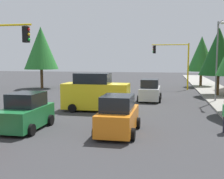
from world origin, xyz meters
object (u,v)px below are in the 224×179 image
Objects in this scene: car_silver at (150,91)px; street_lamp_curbside at (218,52)px; tree_roadside_mid at (219,52)px; traffic_signal_far_left at (173,57)px; car_orange at (118,116)px; delivery_van_yellow at (96,93)px; car_green at (26,113)px; tree_opposite_side at (41,48)px; car_black at (89,88)px; tree_roadside_far at (202,54)px.

street_lamp_curbside is at bearing 87.23° from car_silver.
street_lamp_curbside is 4.47m from tree_roadside_mid.
car_orange is (21.90, -3.11, -3.15)m from traffic_signal_far_left.
delivery_van_yellow is 1.26× the size of car_orange.
car_orange is 1.03× the size of car_green.
car_green is at bearing -21.03° from delivery_van_yellow.
car_orange is (19.90, 13.60, -4.31)m from tree_opposite_side.
tree_roadside_mid is 13.53m from car_black.
tree_opposite_side is at bearing -119.27° from car_silver.
tree_roadside_mid is 0.87× the size of tree_opposite_side.
traffic_signal_far_left is 12.44m from car_black.
car_silver and car_green have the same top height.
delivery_van_yellow is 6.51m from car_orange.
car_black is at bearing -98.82° from street_lamp_curbside.
car_black is at bearing -78.81° from tree_roadside_mid.
car_black is 13.49m from car_green.
street_lamp_curbside is 13.71m from car_orange.
car_silver is at bearing -57.78° from tree_roadside_mid.
car_black is at bearing -158.05° from car_orange.
tree_roadside_mid is 1.83× the size of car_black.
tree_roadside_far is at bearing 156.88° from car_silver.
car_silver is (10.11, -2.23, -3.15)m from traffic_signal_far_left.
tree_roadside_mid reaches higher than car_silver.
traffic_signal_far_left is 1.51× the size of car_black.
delivery_van_yellow is at bearing -58.97° from street_lamp_curbside.
traffic_signal_far_left is 17.25m from delivery_van_yellow.
tree_roadside_mid is 21.39m from tree_opposite_side.
tree_roadside_far reaches higher than delivery_van_yellow.
traffic_signal_far_left is 0.83× the size of tree_roadside_far.
car_green is (22.02, -8.14, -3.15)m from traffic_signal_far_left.
street_lamp_curbside is at bearing -1.19° from tree_roadside_far.
street_lamp_curbside is 1.01× the size of tree_roadside_mid.
tree_opposite_side reaches higher than delivery_van_yellow.
car_silver is (-5.89, 3.60, -0.38)m from delivery_van_yellow.
delivery_van_yellow is at bearing -31.44° from car_silver.
car_black is at bearing -178.51° from car_green.
traffic_signal_far_left is 10.97m from street_lamp_curbside.
street_lamp_curbside is 1.46× the size of delivery_van_yellow.
tree_roadside_mid is (10.00, 0.50, 0.03)m from tree_roadside_far.
car_orange is at bearing -24.97° from tree_roadside_mid.
traffic_signal_far_left reaches higher than car_black.
tree_roadside_far is at bearing 136.50° from traffic_signal_far_left.
tree_opposite_side is (-4.00, -21.00, 0.68)m from tree_roadside_mid.
delivery_van_yellow reaches higher than car_black.
tree_opposite_side is 1.97× the size of car_silver.
traffic_signal_far_left is 5.53m from tree_roadside_far.
car_black and car_green have the same top height.
delivery_van_yellow is (16.00, -5.83, -2.76)m from traffic_signal_far_left.
tree_roadside_far is 0.87× the size of tree_opposite_side.
tree_roadside_mid reaches higher than tree_roadside_far.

